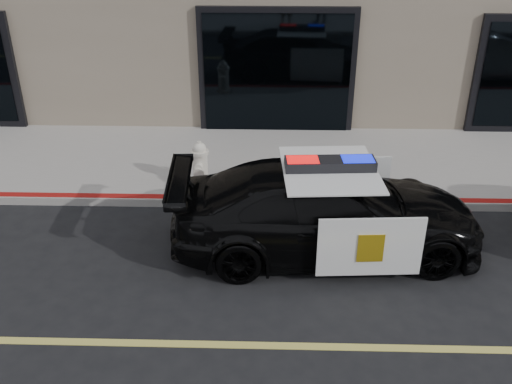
{
  "coord_description": "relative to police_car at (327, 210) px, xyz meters",
  "views": [
    {
      "loc": [
        -1.12,
        -5.37,
        5.02
      ],
      "look_at": [
        -1.33,
        2.2,
        1.0
      ],
      "focal_mm": 40.0,
      "sensor_mm": 36.0,
      "label": 1
    }
  ],
  "objects": [
    {
      "name": "police_car",
      "position": [
        0.0,
        0.0,
        0.0
      ],
      "size": [
        2.51,
        4.99,
        1.56
      ],
      "color": "black",
      "rests_on": "ground"
    },
    {
      "name": "fire_hydrant",
      "position": [
        -2.17,
        1.88,
        -0.15
      ],
      "size": [
        0.39,
        0.54,
        0.86
      ],
      "color": "silver",
      "rests_on": "sidewalk_n"
    },
    {
      "name": "ground",
      "position": [
        0.24,
        -2.21,
        -0.7
      ],
      "size": [
        120.0,
        120.0,
        0.0
      ],
      "primitive_type": "plane",
      "color": "black",
      "rests_on": "ground"
    },
    {
      "name": "sidewalk_n",
      "position": [
        0.24,
        3.04,
        -0.62
      ],
      "size": [
        60.0,
        3.5,
        0.15
      ],
      "primitive_type": "cube",
      "color": "gray",
      "rests_on": "ground"
    }
  ]
}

